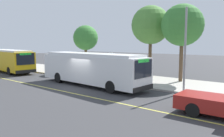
{
  "coord_description": "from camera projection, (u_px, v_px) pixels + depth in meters",
  "views": [
    {
      "loc": [
        14.42,
        -13.56,
        3.89
      ],
      "look_at": [
        2.13,
        1.49,
        1.67
      ],
      "focal_mm": 36.28,
      "sensor_mm": 36.0,
      "label": 1
    }
  ],
  "objects": [
    {
      "name": "ground_plane",
      "position": [
        83.0,
        87.0,
        19.94
      ],
      "size": [
        120.0,
        120.0,
        0.0
      ],
      "primitive_type": "plane",
      "color": "#38383A"
    },
    {
      "name": "sidewalk_curb",
      "position": [
        123.0,
        78.0,
        24.55
      ],
      "size": [
        44.0,
        6.4,
        0.15
      ],
      "primitive_type": "cube",
      "color": "#A8A399",
      "rests_on": "ground_plane"
    },
    {
      "name": "lane_stripe_center",
      "position": [
        63.0,
        91.0,
        18.24
      ],
      "size": [
        36.0,
        0.14,
        0.01
      ],
      "primitive_type": "cube",
      "color": "#E0D64C",
      "rests_on": "ground_plane"
    },
    {
      "name": "transit_bus_main",
      "position": [
        91.0,
        68.0,
        20.48
      ],
      "size": [
        11.65,
        3.22,
        2.95
      ],
      "color": "white",
      "rests_on": "ground_plane"
    },
    {
      "name": "transit_bus_second",
      "position": [
        8.0,
        60.0,
        30.21
      ],
      "size": [
        10.84,
        3.6,
        2.95
      ],
      "color": "gold",
      "rests_on": "ground_plane"
    },
    {
      "name": "bus_shelter",
      "position": [
        103.0,
        60.0,
        26.51
      ],
      "size": [
        2.9,
        1.6,
        2.48
      ],
      "color": "#333338",
      "rests_on": "sidewalk_curb"
    },
    {
      "name": "waiting_bench",
      "position": [
        106.0,
        71.0,
        26.5
      ],
      "size": [
        1.6,
        0.48,
        0.95
      ],
      "color": "brown",
      "rests_on": "sidewalk_curb"
    },
    {
      "name": "route_sign_post",
      "position": [
        111.0,
        62.0,
        22.67
      ],
      "size": [
        0.44,
        0.08,
        2.8
      ],
      "color": "#333338",
      "rests_on": "sidewalk_curb"
    },
    {
      "name": "street_tree_near_shelter",
      "position": [
        86.0,
        38.0,
        29.54
      ],
      "size": [
        3.23,
        3.23,
        6.0
      ],
      "color": "brown",
      "rests_on": "sidewalk_curb"
    },
    {
      "name": "street_tree_upstreet",
      "position": [
        182.0,
        25.0,
        21.44
      ],
      "size": [
        3.98,
        3.98,
        7.39
      ],
      "color": "brown",
      "rests_on": "sidewalk_curb"
    },
    {
      "name": "street_tree_downstreet",
      "position": [
        151.0,
        25.0,
        24.48
      ],
      "size": [
        4.16,
        4.16,
        7.73
      ],
      "color": "brown",
      "rests_on": "sidewalk_curb"
    },
    {
      "name": "utility_pole",
      "position": [
        185.0,
        50.0,
        17.24
      ],
      "size": [
        0.16,
        0.16,
        6.4
      ],
      "primitive_type": "cylinder",
      "color": "gray",
      "rests_on": "sidewalk_curb"
    }
  ]
}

